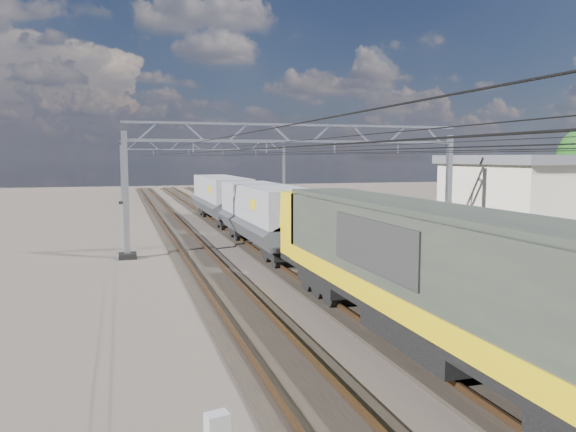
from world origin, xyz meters
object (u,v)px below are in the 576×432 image
object	(u,v)px
locomotive	(436,271)
hopper_wagon_mid	(221,195)
catenary_gantry_mid	(301,181)
trackside_cabinet	(217,430)
hopper_wagon_lead	(266,212)
catenary_gantry_far	(206,169)

from	to	relation	value
locomotive	hopper_wagon_mid	size ratio (longest dim) A/B	1.62
catenary_gantry_mid	trackside_cabinet	bearing A→B (deg)	-111.46
catenary_gantry_mid	trackside_cabinet	world-z (taller)	catenary_gantry_mid
catenary_gantry_mid	hopper_wagon_lead	world-z (taller)	catenary_gantry_mid
catenary_gantry_mid	locomotive	bearing A→B (deg)	-96.55
catenary_gantry_far	hopper_wagon_mid	xyz separation A→B (m)	(-2.00, -21.52, -1.67)
catenary_gantry_far	catenary_gantry_mid	bearing A→B (deg)	-90.00
hopper_wagon_lead	trackside_cabinet	world-z (taller)	hopper_wagon_lead
catenary_gantry_far	hopper_wagon_lead	distance (m)	35.81
locomotive	hopper_wagon_lead	xyz separation A→B (m)	(-0.00, 17.70, -0.09)
catenary_gantry_far	hopper_wagon_lead	xyz separation A→B (m)	(-2.00, -35.72, -1.67)
catenary_gantry_mid	catenary_gantry_far	size ratio (longest dim) A/B	1.00
hopper_wagon_lead	trackside_cabinet	size ratio (longest dim) A/B	11.55
hopper_wagon_mid	trackside_cabinet	distance (m)	36.38
catenary_gantry_mid	hopper_wagon_mid	world-z (taller)	catenary_gantry_mid
hopper_wagon_lead	locomotive	bearing A→B (deg)	-90.00
catenary_gantry_far	locomotive	size ratio (longest dim) A/B	0.94
trackside_cabinet	locomotive	bearing A→B (deg)	19.45
locomotive	hopper_wagon_lead	bearing A→B (deg)	90.00
locomotive	hopper_wagon_mid	distance (m)	31.90
hopper_wagon_lead	hopper_wagon_mid	world-z (taller)	same
hopper_wagon_lead	hopper_wagon_mid	distance (m)	14.20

